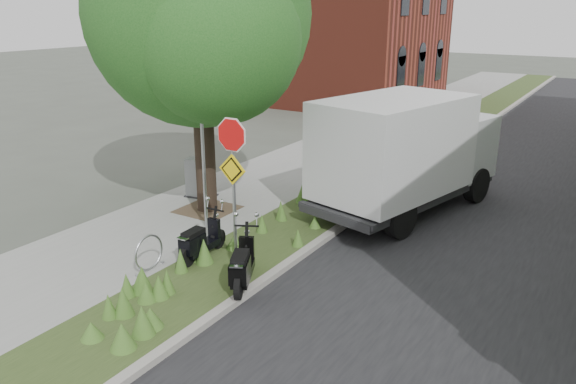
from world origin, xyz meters
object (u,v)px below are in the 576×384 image
at_px(sign_assembly, 232,162).
at_px(scooter_far, 198,245).
at_px(scooter_near, 242,270).
at_px(box_truck, 406,149).
at_px(utility_cabinet, 200,178).

bearing_deg(sign_assembly, scooter_far, -159.28).
bearing_deg(scooter_far, scooter_near, -19.35).
height_order(scooter_far, box_truck, box_truck).
distance_m(scooter_far, box_truck, 6.10).
xyz_separation_m(scooter_far, utility_cabinet, (-2.70, 3.27, 0.18)).
xyz_separation_m(sign_assembly, scooter_far, (-0.76, -0.29, -1.86)).
bearing_deg(sign_assembly, scooter_near, -46.74).
height_order(box_truck, utility_cabinet, box_truck).
distance_m(scooter_near, box_truck, 6.17).
relative_size(scooter_near, box_truck, 0.24).
height_order(scooter_near, box_truck, box_truck).
distance_m(scooter_near, utility_cabinet, 5.71).
height_order(sign_assembly, scooter_far, sign_assembly).
distance_m(sign_assembly, scooter_near, 2.15).
relative_size(scooter_near, utility_cabinet, 1.38).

